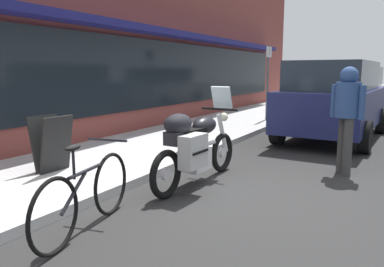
% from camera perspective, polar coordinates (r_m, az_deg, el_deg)
% --- Properties ---
extents(ground_plane, '(80.00, 80.00, 0.00)m').
position_cam_1_polar(ground_plane, '(5.46, 4.53, -8.12)').
color(ground_plane, '#292929').
extents(storefront_building, '(20.29, 0.90, 7.59)m').
position_cam_1_polar(storefront_building, '(12.67, -0.42, 18.77)').
color(storefront_building, brown).
rests_on(storefront_building, ground_plane).
extents(sidewalk_curb, '(30.00, 2.74, 0.12)m').
position_cam_1_polar(sidewalk_curb, '(14.59, 10.42, 3.01)').
color(sidewalk_curb, '#B5B5B5').
rests_on(sidewalk_curb, ground_plane).
extents(touring_motorcycle, '(2.21, 0.62, 1.40)m').
position_cam_1_polar(touring_motorcycle, '(5.39, 0.41, -1.69)').
color(touring_motorcycle, black).
rests_on(touring_motorcycle, ground_plane).
extents(parked_bicycle, '(1.72, 0.54, 0.95)m').
position_cam_1_polar(parked_bicycle, '(4.07, -15.63, -8.90)').
color(parked_bicycle, black).
rests_on(parked_bicycle, ground_plane).
extents(parked_minivan, '(4.59, 2.19, 1.85)m').
position_cam_1_polar(parked_minivan, '(9.80, 20.62, 4.89)').
color(parked_minivan, '#191E4C').
rests_on(parked_minivan, ground_plane).
extents(pedestrian_walking, '(0.49, 0.53, 1.71)m').
position_cam_1_polar(pedestrian_walking, '(6.45, 22.24, 3.72)').
color(pedestrian_walking, '#343434').
rests_on(pedestrian_walking, ground_plane).
extents(sandwich_board_sign, '(0.55, 0.40, 0.85)m').
position_cam_1_polar(sandwich_board_sign, '(6.16, -20.29, -1.41)').
color(sandwich_board_sign, black).
rests_on(sandwich_board_sign, sidewalk_curb).
extents(parking_sign_pole, '(0.44, 0.07, 2.29)m').
position_cam_1_polar(parking_sign_pole, '(12.10, 11.29, 8.46)').
color(parking_sign_pole, '#59595B').
rests_on(parking_sign_pole, sidewalk_curb).
extents(parked_car_down_block, '(4.99, 2.31, 1.78)m').
position_cam_1_polar(parked_car_down_block, '(15.61, 22.95, 6.08)').
color(parked_car_down_block, '#B7B7BC').
rests_on(parked_car_down_block, ground_plane).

